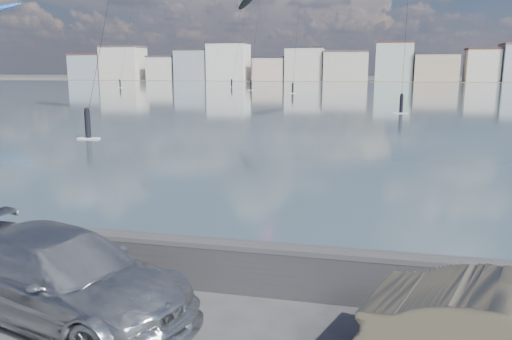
{
  "coord_description": "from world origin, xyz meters",
  "views": [
    {
      "loc": [
        3.32,
        -6.19,
        4.32
      ],
      "look_at": [
        1.0,
        4.0,
        2.2
      ],
      "focal_mm": 35.0,
      "sensor_mm": 36.0,
      "label": 1
    }
  ],
  "objects": [
    {
      "name": "car_silver",
      "position": [
        -1.83,
        1.03,
        0.76
      ],
      "size": [
        5.65,
        3.49,
        1.53
      ],
      "primitive_type": "imported",
      "rotation": [
        0.0,
        0.0,
        1.3
      ],
      "color": "#B0B2B6",
      "rests_on": "ground"
    },
    {
      "name": "kitesurfer_12",
      "position": [
        -86.88,
        105.39,
        19.08
      ],
      "size": [
        9.82,
        11.12,
        21.36
      ],
      "color": "blue",
      "rests_on": "ground"
    },
    {
      "name": "bay_water",
      "position": [
        0.0,
        91.5,
        0.01
      ],
      "size": [
        500.0,
        177.0,
        0.0
      ],
      "primitive_type": "cube",
      "color": "#384F55",
      "rests_on": "ground"
    },
    {
      "name": "far_buildings",
      "position": [
        1.31,
        186.0,
        6.03
      ],
      "size": [
        240.79,
        13.26,
        14.6
      ],
      "color": "#9EA8B7",
      "rests_on": "ground"
    },
    {
      "name": "kitesurfer_0",
      "position": [
        -30.14,
        130.14,
        22.12
      ],
      "size": [
        7.65,
        19.01,
        25.13
      ],
      "color": "black",
      "rests_on": "ground"
    },
    {
      "name": "seawall",
      "position": [
        0.0,
        2.7,
        0.58
      ],
      "size": [
        400.0,
        0.36,
        1.08
      ],
      "color": "#28282B",
      "rests_on": "ground"
    },
    {
      "name": "far_shore_strip",
      "position": [
        0.0,
        200.0,
        0.01
      ],
      "size": [
        500.0,
        60.0,
        0.0
      ],
      "primitive_type": "cube",
      "color": "#4C473D",
      "rests_on": "ground"
    }
  ]
}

